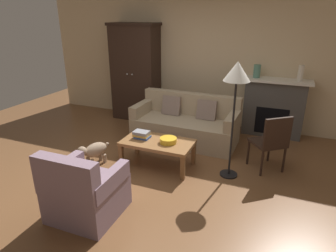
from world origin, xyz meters
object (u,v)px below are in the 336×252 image
Objects in this scene: mantel_vase_jade at (257,71)px; floor_lamp at (237,79)px; couch at (186,125)px; book_stack at (142,135)px; armoire at (136,72)px; side_chair_wooden at (272,140)px; fireplace at (273,107)px; mantel_vase_cream at (301,73)px; fruit_bowl at (168,140)px; armchair_near_left at (84,193)px; coffee_table at (158,144)px; dog at (94,151)px.

mantel_vase_jade is 0.15× the size of floor_lamp.
couch reaches higher than book_stack.
armoire is 2.32× the size of side_chair_wooden.
fireplace is 0.77m from mantel_vase_jade.
mantel_vase_cream reaches higher than book_stack.
floor_lamp is at bearing -43.90° from couch.
floor_lamp is at bearing -92.44° from mantel_vase_jade.
side_chair_wooden is (0.07, -1.54, -0.06)m from fireplace.
fruit_bowl is at bearing -117.01° from mantel_vase_jade.
armoire is 3.64m from armchair_near_left.
couch is at bearing 85.26° from coffee_table.
armchair_near_left reaches higher than dog.
book_stack is 1.98m from side_chair_wooden.
armoire is at bearing 107.89° from armchair_near_left.
book_stack is 0.47× the size of dog.
couch is at bearing -148.20° from fireplace.
book_stack is at bearing -175.76° from floor_lamp.
fruit_bowl reaches higher than dog.
coffee_table is 2.00× the size of dog.
armchair_near_left is 0.52× the size of floor_lamp.
mantel_vase_cream is at bearing 1.03° from armoire.
armchair_near_left is at bearing -59.05° from dog.
mantel_vase_jade reaches higher than side_chair_wooden.
side_chair_wooden is at bearing 33.91° from floor_lamp.
coffee_table is 4.44× the size of mantel_vase_jade.
side_chair_wooden is at bearing -101.47° from mantel_vase_cream.
book_stack is at bearing -60.16° from armoire.
book_stack is at bearing -138.42° from mantel_vase_cream.
armoire is 3.34m from mantel_vase_cream.
side_chair_wooden reaches higher than couch.
dog is (-0.94, -0.36, -0.12)m from coffee_table.
fruit_bowl is (0.17, 0.01, 0.09)m from coffee_table.
floor_lamp reaches higher than coffee_table.
couch is 1.68m from side_chair_wooden.
fruit_bowl is (0.08, -1.09, 0.14)m from couch.
fruit_bowl is 0.15× the size of floor_lamp.
side_chair_wooden is (-0.31, -1.52, -0.75)m from mantel_vase_cream.
mantel_vase_cream is 0.17× the size of floor_lamp.
mantel_vase_cream is at bearing 39.18° from dog.
armchair_near_left is at bearing -101.24° from coffee_table.
fruit_bowl is 0.46m from book_stack.
mantel_vase_cream reaches higher than couch.
mantel_vase_jade is 0.87× the size of mantel_vase_cream.
armoire reaches higher than armchair_near_left.
dog is at bearing -136.60° from fireplace.
armchair_near_left reaches higher than book_stack.
coffee_table is 0.20m from fruit_bowl.
armoire reaches higher than fireplace.
couch is 3.53× the size of dog.
fruit_bowl is at bearing -51.03° from armoire.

